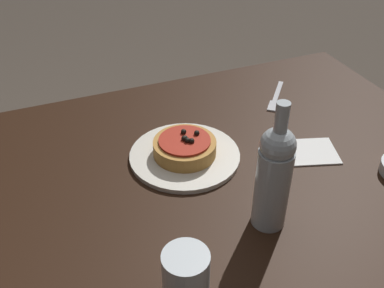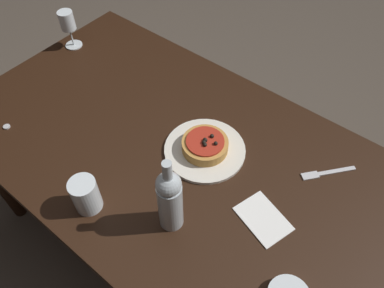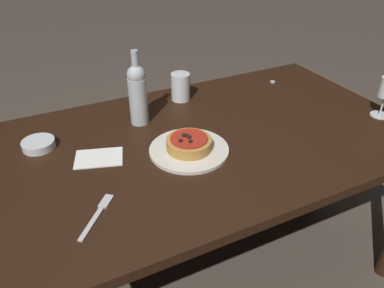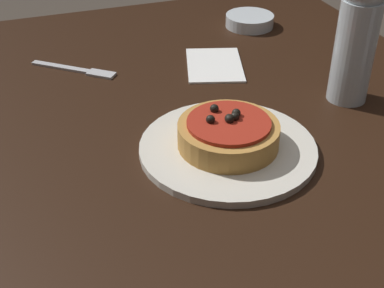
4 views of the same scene
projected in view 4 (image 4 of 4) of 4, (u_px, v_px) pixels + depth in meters
The scene contains 7 objects.
dining_table at pixel (284, 216), 0.83m from camera, with size 1.59×0.92×0.72m.
dinner_plate at pixel (228, 148), 0.84m from camera, with size 0.28×0.28×0.01m.
pizza at pixel (228, 133), 0.82m from camera, with size 0.16×0.16×0.05m.
wine_bottle at pixel (357, 34), 0.91m from camera, with size 0.07×0.07×0.29m.
side_bowl at pixel (250, 21), 1.27m from camera, with size 0.11×0.11×0.03m.
fork at pixel (78, 70), 1.07m from camera, with size 0.13×0.15×0.00m.
paper_napkin at pixel (214, 65), 1.09m from camera, with size 0.18×0.15×0.00m.
Camera 4 is at (0.54, -0.35, 1.20)m, focal length 50.00 mm.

